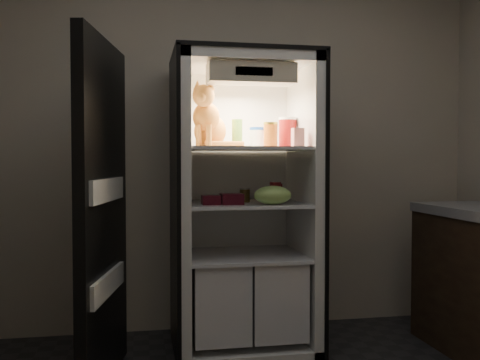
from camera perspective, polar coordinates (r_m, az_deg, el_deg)
The scene contains 16 objects.
room_shell at distance 2.15m, azimuth 7.44°, elevation 13.24°, with size 3.60×3.60×3.60m.
refrigerator at distance 3.47m, azimuth 0.25°, elevation -4.77°, with size 0.90×0.72×1.88m.
fridge_door at distance 2.97m, azimuth -14.39°, elevation -3.60°, with size 0.22×0.87×1.85m.
tabby_cat at distance 3.37m, azimuth -3.41°, elevation 6.11°, with size 0.34×0.40×0.41m.
parmesan_shaker at distance 3.43m, azimuth -0.31°, elevation 4.99°, with size 0.07×0.07×0.18m.
mayo_tub at distance 3.52m, azimuth 1.81°, elevation 4.55°, with size 0.10×0.10×0.13m.
salsa_jar at distance 3.40m, azimuth 3.28°, elevation 4.84°, with size 0.09×0.09×0.16m.
pepper_jar at distance 3.53m, azimuth 5.10°, elevation 5.05°, with size 0.12×0.12×0.20m.
cream_carton at distance 3.28m, azimuth 6.18°, elevation 4.54°, with size 0.07×0.07×0.11m, color white.
soda_can_a at distance 3.49m, azimuth 3.79°, elevation -1.25°, with size 0.07×0.07×0.13m.
soda_can_b at distance 3.45m, azimuth 4.01°, elevation -1.32°, with size 0.07×0.07×0.12m.
soda_can_c at distance 3.37m, azimuth 3.79°, elevation -1.29°, with size 0.07×0.07×0.14m.
condiment_jar at distance 3.42m, azimuth 0.51°, elevation -1.60°, with size 0.07×0.07×0.09m.
grape_bag at distance 3.23m, azimuth 3.51°, elevation -1.62°, with size 0.23×0.17×0.11m, color #88B855.
berry_box_left at distance 3.23m, azimuth -3.12°, elevation -2.15°, with size 0.11×0.11×0.06m, color #490C18.
berry_box_right at distance 3.24m, azimuth -0.89°, elevation -2.03°, with size 0.13×0.13×0.07m, color #490C18.
Camera 1 is at (-0.65, -2.00, 1.20)m, focal length 40.00 mm.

